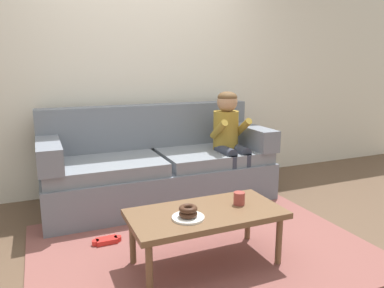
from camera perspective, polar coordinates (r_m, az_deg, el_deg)
name	(u,v)px	position (r m, az deg, el deg)	size (l,w,h in m)	color
ground	(188,234)	(3.07, -0.59, -13.98)	(10.00, 10.00, 0.00)	brown
wall_back	(139,62)	(4.08, -8.40, 12.72)	(8.00, 0.10, 2.80)	silver
area_rug	(201,247)	(2.86, 1.41, -15.90)	(2.45, 1.82, 0.01)	brown
couch	(158,167)	(3.70, -5.34, -3.70)	(2.24, 0.90, 0.95)	slate
coffee_table	(206,217)	(2.50, 2.19, -11.40)	(1.04, 0.52, 0.40)	brown
person_child	(229,134)	(3.71, 5.90, 1.53)	(0.34, 0.58, 1.10)	olive
plate	(188,218)	(2.37, -0.61, -11.50)	(0.21, 0.21, 0.01)	white
donut	(188,214)	(2.36, -0.61, -10.94)	(0.12, 0.12, 0.04)	#422619
donut_second	(188,209)	(2.35, -0.61, -10.13)	(0.12, 0.12, 0.04)	#422619
mug	(239,198)	(2.60, 7.44, -8.49)	(0.08, 0.08, 0.09)	#993D38
toy_controller	(107,241)	(2.98, -13.25, -14.68)	(0.23, 0.09, 0.05)	red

